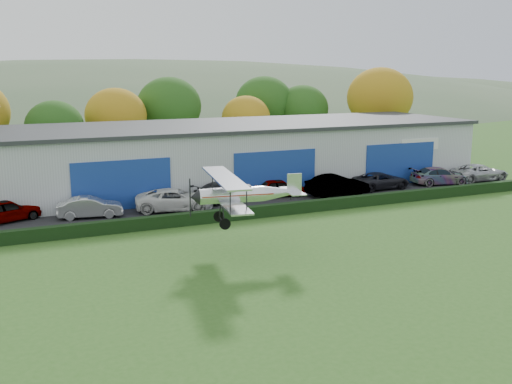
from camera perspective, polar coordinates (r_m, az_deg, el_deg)
name	(u,v)px	position (r m, az deg, el deg)	size (l,w,h in m)	color
ground	(391,306)	(25.85, 13.04, -10.83)	(300.00, 300.00, 0.00)	#2F5B1C
apron	(257,200)	(44.74, 0.10, -0.80)	(48.00, 9.00, 0.05)	black
hedge	(285,209)	(40.42, 2.84, -1.65)	(46.00, 0.60, 0.80)	black
hangar	(246,153)	(51.36, -0.98, 3.83)	(40.60, 12.60, 5.30)	#B2B7BC
tree_belt	(162,111)	(61.70, -9.16, 7.78)	(75.70, 13.22, 10.12)	#3D2614
distant_hills	(47,160)	(160.94, -19.73, 2.99)	(430.00, 196.00, 56.00)	#4C6642
car_0	(6,211)	(41.54, -23.22, -1.68)	(1.78, 4.42, 1.50)	gray
car_1	(90,207)	(40.88, -15.88, -1.43)	(1.50, 4.29, 1.42)	silver
car_2	(175,200)	(41.68, -7.90, -0.74)	(2.55, 5.53, 1.54)	silver
car_3	(225,191)	(44.25, -3.08, 0.06)	(2.11, 5.18, 1.50)	black
car_4	(279,188)	(45.87, 2.28, 0.42)	(1.63, 4.06, 1.38)	gray
car_5	(337,185)	(46.61, 7.94, 0.67)	(1.75, 5.03, 1.66)	gray
car_6	(381,181)	(49.88, 12.07, 1.09)	(2.30, 4.99, 1.39)	black
car_7	(439,176)	(53.21, 17.47, 1.52)	(2.06, 5.07, 1.47)	gray
car_8	(479,172)	(56.13, 20.97, 1.80)	(2.46, 5.34, 1.48)	silver
biplane	(242,193)	(31.07, -1.42, -0.11)	(6.19, 7.08, 2.63)	silver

